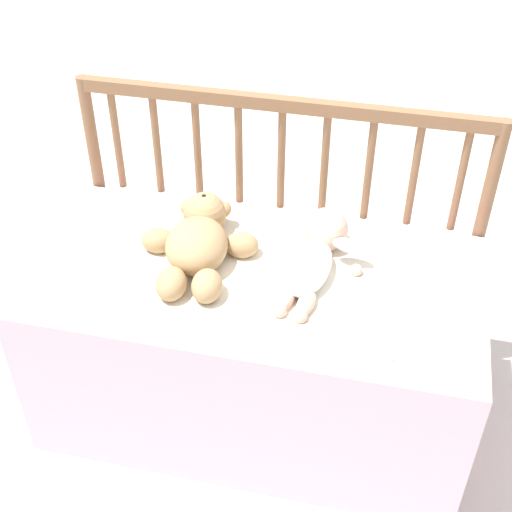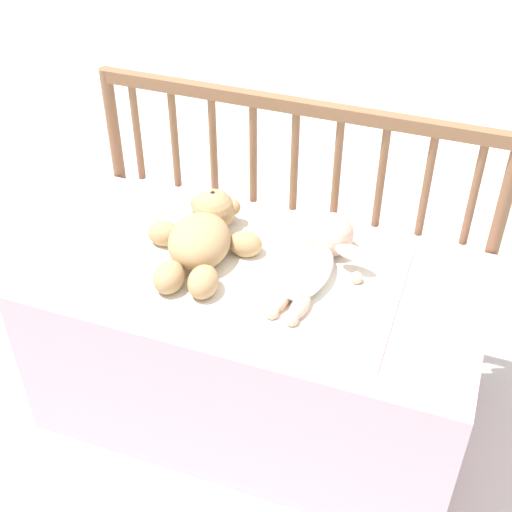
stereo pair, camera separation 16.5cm
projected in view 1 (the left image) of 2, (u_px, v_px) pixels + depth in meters
name	position (u px, v px, depth m)	size (l,w,h in m)	color
ground_plane	(256.00, 405.00, 2.13)	(12.00, 12.00, 0.00)	silver
crib_mattress	(256.00, 345.00, 1.97)	(1.15, 0.58, 0.51)	#EDB7C6
crib_rail	(281.00, 180.00, 1.99)	(1.15, 0.04, 0.85)	brown
blanket	(251.00, 271.00, 1.82)	(0.76, 0.47, 0.01)	silver
teddy_bear	(198.00, 242.00, 1.83)	(0.32, 0.39, 0.12)	tan
baby	(316.00, 255.00, 1.81)	(0.26, 0.37, 0.12)	white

